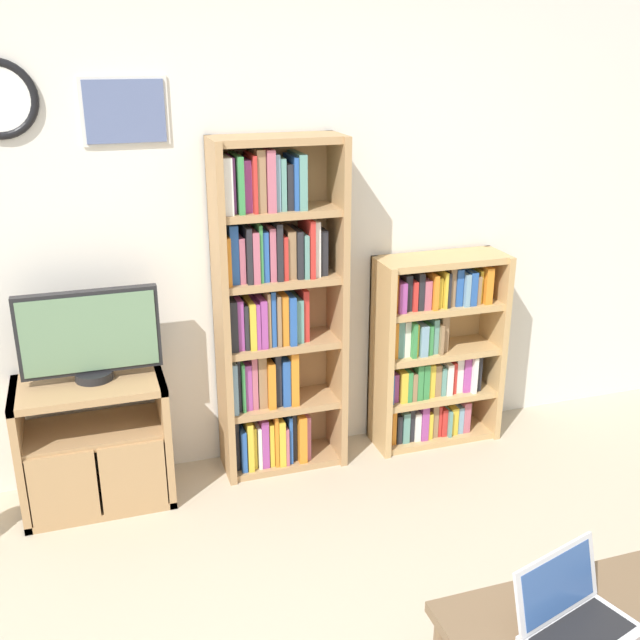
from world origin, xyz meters
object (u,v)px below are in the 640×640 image
object	(u,v)px
television	(90,336)
tv_stand	(95,444)
bookshelf_short	(431,351)
laptop	(572,614)
bookshelf_tall	(272,311)
coffee_table	(621,632)

from	to	relation	value
television	tv_stand	bearing A→B (deg)	-126.84
bookshelf_short	television	bearing A→B (deg)	-178.30
tv_stand	television	size ratio (longest dim) A/B	1.09
bookshelf_short	laptop	xyz separation A→B (m)	(-0.44, -1.94, -0.08)
tv_stand	laptop	world-z (taller)	tv_stand
laptop	television	bearing A→B (deg)	109.62
bookshelf_tall	bookshelf_short	bearing A→B (deg)	0.04
bookshelf_tall	bookshelf_short	world-z (taller)	bookshelf_tall
tv_stand	bookshelf_tall	xyz separation A→B (m)	(0.94, 0.10, 0.56)
television	laptop	size ratio (longest dim) A/B	1.50
bookshelf_tall	bookshelf_short	size ratio (longest dim) A/B	1.61
tv_stand	bookshelf_short	world-z (taller)	bookshelf_short
television	bookshelf_short	world-z (taller)	television
television	coffee_table	bearing A→B (deg)	-50.78
bookshelf_short	coffee_table	world-z (taller)	bookshelf_short
bookshelf_tall	coffee_table	xyz separation A→B (m)	(0.66, -1.97, -0.53)
television	bookshelf_tall	distance (m)	0.91
bookshelf_tall	bookshelf_short	xyz separation A→B (m)	(0.92, 0.00, -0.34)
laptop	coffee_table	bearing A→B (deg)	-26.42
television	bookshelf_tall	bearing A→B (deg)	3.39
coffee_table	laptop	size ratio (longest dim) A/B	2.63
tv_stand	bookshelf_tall	world-z (taller)	bookshelf_tall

